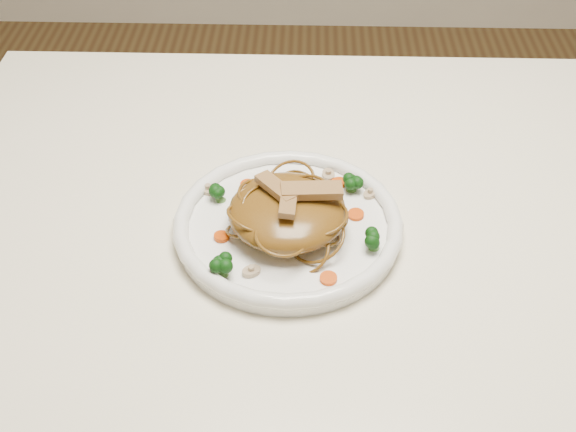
{
  "coord_description": "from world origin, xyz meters",
  "views": [
    {
      "loc": [
        -0.08,
        -0.74,
        1.38
      ],
      "look_at": [
        -0.1,
        -0.06,
        0.78
      ],
      "focal_mm": 46.01,
      "sensor_mm": 36.0,
      "label": 1
    }
  ],
  "objects": [
    {
      "name": "chicken_b",
      "position": [
        -0.11,
        -0.06,
        0.82
      ],
      "size": [
        0.06,
        0.06,
        0.01
      ],
      "primitive_type": "cube",
      "rotation": [
        0.0,
        0.0,
        2.27
      ],
      "color": "#A37D4D",
      "rests_on": "noodle_mound"
    },
    {
      "name": "chicken_a",
      "position": [
        -0.07,
        -0.06,
        0.82
      ],
      "size": [
        0.08,
        0.03,
        0.01
      ],
      "primitive_type": "cube",
      "rotation": [
        0.0,
        0.0,
        0.11
      ],
      "color": "#A37D4D",
      "rests_on": "noodle_mound"
    },
    {
      "name": "table",
      "position": [
        0.0,
        0.0,
        0.65
      ],
      "size": [
        1.2,
        0.8,
        0.75
      ],
      "color": "white",
      "rests_on": "ground"
    },
    {
      "name": "broccoli_1",
      "position": [
        -0.18,
        -0.01,
        0.78
      ],
      "size": [
        0.03,
        0.03,
        0.03
      ],
      "primitive_type": null,
      "rotation": [
        0.0,
        0.0,
        -0.38
      ],
      "color": "#0E410D",
      "rests_on": "plate"
    },
    {
      "name": "broccoli_3",
      "position": [
        0.01,
        -0.1,
        0.78
      ],
      "size": [
        0.03,
        0.03,
        0.03
      ],
      "primitive_type": null,
      "rotation": [
        0.0,
        0.0,
        -0.34
      ],
      "color": "#0E410D",
      "rests_on": "plate"
    },
    {
      "name": "carrot_1",
      "position": [
        -0.18,
        -0.08,
        0.77
      ],
      "size": [
        0.03,
        0.03,
        0.0
      ],
      "primitive_type": "cylinder",
      "rotation": [
        0.0,
        0.0,
        0.36
      ],
      "color": "#CD4607",
      "rests_on": "plate"
    },
    {
      "name": "mushroom_3",
      "position": [
        -0.04,
        0.04,
        0.77
      ],
      "size": [
        0.03,
        0.03,
        0.01
      ],
      "primitive_type": "cylinder",
      "rotation": [
        0.0,
        0.0,
        1.66
      ],
      "color": "beige",
      "rests_on": "plate"
    },
    {
      "name": "carrot_3",
      "position": [
        -0.15,
        0.02,
        0.77
      ],
      "size": [
        0.02,
        0.02,
        0.0
      ],
      "primitive_type": "cylinder",
      "rotation": [
        0.0,
        0.0,
        -0.33
      ],
      "color": "#CD4607",
      "rests_on": "plate"
    },
    {
      "name": "broccoli_2",
      "position": [
        -0.17,
        -0.15,
        0.78
      ],
      "size": [
        0.03,
        0.03,
        0.03
      ],
      "primitive_type": null,
      "rotation": [
        0.0,
        0.0,
        -0.08
      ],
      "color": "#0E410D",
      "rests_on": "plate"
    },
    {
      "name": "broccoli_0",
      "position": [
        -0.01,
        0.01,
        0.78
      ],
      "size": [
        0.03,
        0.03,
        0.03
      ],
      "primitive_type": null,
      "rotation": [
        0.0,
        0.0,
        -0.25
      ],
      "color": "#0E410D",
      "rests_on": "plate"
    },
    {
      "name": "mushroom_1",
      "position": [
        0.01,
        0.0,
        0.77
      ],
      "size": [
        0.03,
        0.03,
        0.01
      ],
      "primitive_type": "cylinder",
      "rotation": [
        0.0,
        0.0,
        0.85
      ],
      "color": "beige",
      "rests_on": "plate"
    },
    {
      "name": "carrot_2",
      "position": [
        -0.01,
        -0.04,
        0.77
      ],
      "size": [
        0.03,
        0.03,
        0.0
      ],
      "primitive_type": "cylinder",
      "rotation": [
        0.0,
        0.0,
        0.31
      ],
      "color": "#CD4607",
      "rests_on": "plate"
    },
    {
      "name": "chicken_c",
      "position": [
        -0.09,
        -0.08,
        0.82
      ],
      "size": [
        0.02,
        0.06,
        0.01
      ],
      "primitive_type": "cube",
      "rotation": [
        0.0,
        0.0,
        4.66
      ],
      "color": "#A37D4D",
      "rests_on": "noodle_mound"
    },
    {
      "name": "plate",
      "position": [
        -0.1,
        -0.06,
        0.76
      ],
      "size": [
        0.36,
        0.36,
        0.02
      ],
      "primitive_type": "cylinder",
      "rotation": [
        0.0,
        0.0,
        0.3
      ],
      "color": "white",
      "rests_on": "table"
    },
    {
      "name": "noodle_mound",
      "position": [
        -0.1,
        -0.06,
        0.79
      ],
      "size": [
        0.18,
        0.18,
        0.05
      ],
      "primitive_type": "ellipsoid",
      "rotation": [
        0.0,
        0.0,
        -0.24
      ],
      "color": "brown",
      "rests_on": "plate"
    },
    {
      "name": "mushroom_0",
      "position": [
        -0.14,
        -0.14,
        0.77
      ],
      "size": [
        0.03,
        0.03,
        0.01
      ],
      "primitive_type": "cylinder",
      "rotation": [
        0.0,
        0.0,
        0.53
      ],
      "color": "beige",
      "rests_on": "plate"
    },
    {
      "name": "carrot_0",
      "position": [
        -0.03,
        0.02,
        0.77
      ],
      "size": [
        0.02,
        0.02,
        0.0
      ],
      "primitive_type": "cylinder",
      "rotation": [
        0.0,
        0.0,
        -0.05
      ],
      "color": "#CD4607",
      "rests_on": "plate"
    },
    {
      "name": "mushroom_2",
      "position": [
        -0.2,
        0.0,
        0.77
      ],
      "size": [
        0.03,
        0.03,
        0.01
      ],
      "primitive_type": "cylinder",
      "rotation": [
        0.0,
        0.0,
        -0.56
      ],
      "color": "beige",
      "rests_on": "plate"
    },
    {
      "name": "carrot_4",
      "position": [
        -0.05,
        -0.15,
        0.77
      ],
      "size": [
        0.02,
        0.02,
        0.0
      ],
      "primitive_type": "cylinder",
      "rotation": [
        0.0,
        0.0,
        -0.13
      ],
      "color": "#CD4607",
      "rests_on": "plate"
    }
  ]
}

